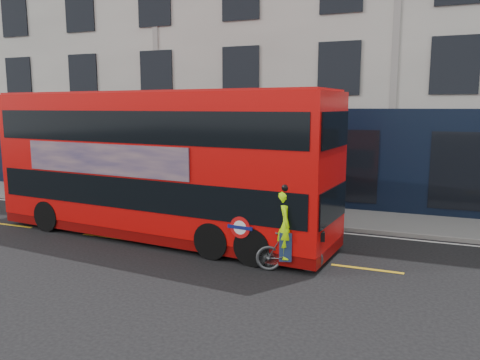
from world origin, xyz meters
The scene contains 8 objects.
ground centered at (0.00, 0.00, 0.00)m, with size 120.00×120.00×0.00m, color black.
pavement centered at (0.00, 6.50, 0.06)m, with size 60.00×3.00×0.12m, color slate.
kerb centered at (0.00, 5.00, 0.07)m, with size 60.00×0.12×0.13m, color gray.
building_terrace centered at (0.00, 12.94, 7.49)m, with size 50.00×10.07×15.00m.
road_edge_line centered at (0.00, 4.70, 0.00)m, with size 58.00×0.10×0.01m, color silver.
lane_dashes centered at (0.00, 1.50, 0.00)m, with size 58.00×0.12×0.01m, color gold, non-canonical shape.
bus centered at (-6.46, 2.20, 2.32)m, with size 11.41×3.60×4.53m.
cyclist centered at (-1.82, 0.60, 0.76)m, with size 1.74×0.93×2.27m.
Camera 1 is at (1.19, -10.24, 4.08)m, focal length 35.00 mm.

